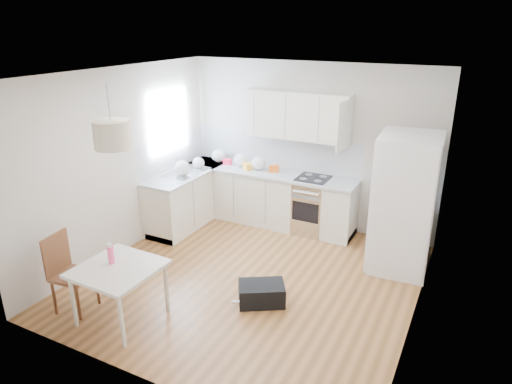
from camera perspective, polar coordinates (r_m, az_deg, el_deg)
floor at (r=6.28m, az=-0.75°, el=-10.80°), size 4.20×4.20×0.00m
ceiling at (r=5.39m, az=-0.89°, el=14.52°), size 4.20×4.20×0.00m
wall_back at (r=7.54m, az=6.67°, el=5.67°), size 4.20×0.00×4.20m
wall_left at (r=6.88m, az=-16.52°, el=3.51°), size 0.00×4.20×4.20m
wall_right at (r=5.13m, az=20.44°, el=-2.75°), size 0.00×4.20×4.20m
window_glassblock at (r=7.62m, az=-10.87°, el=8.71°), size 0.02×1.00×1.00m
cabinets_back at (r=7.77m, az=1.47°, el=-0.78°), size 3.00×0.60×0.88m
cabinets_left at (r=7.86m, az=-8.35°, el=-0.75°), size 0.60×1.80×0.88m
counter_back at (r=7.62m, az=1.50°, el=2.44°), size 3.02×0.64×0.04m
counter_left at (r=7.71m, az=-8.52°, el=2.44°), size 0.64×1.82×0.04m
backsplash_back at (r=7.79m, az=2.46°, el=5.21°), size 3.00×0.01×0.58m
backsplash_left at (r=7.79m, az=-10.42°, el=4.90°), size 0.01×1.80×0.58m
upper_cabinets at (r=7.33m, az=5.28°, el=9.51°), size 1.70×0.32×0.75m
range_oven at (r=7.49m, az=7.00°, el=-1.78°), size 0.50×0.61×0.88m
sink at (r=7.67m, az=-8.74°, el=2.44°), size 0.50×0.80×0.16m
refrigerator at (r=6.52m, az=18.17°, el=-1.36°), size 0.96×1.00×1.89m
dining_table at (r=5.44m, az=-16.82°, el=-9.64°), size 0.89×0.89×0.68m
dining_chair at (r=5.86m, az=-21.88°, el=-9.47°), size 0.46×0.46×0.96m
drink_bottle at (r=5.45m, az=-17.71°, el=-7.33°), size 0.08×0.08×0.25m
gym_bag at (r=5.74m, az=0.70°, el=-12.56°), size 0.66×0.60×0.26m
pendant_lamp at (r=4.92m, az=-17.56°, el=6.84°), size 0.47×0.47×0.29m
grocery_bag_a at (r=8.12m, az=-4.68°, el=4.52°), size 0.26×0.22×0.23m
grocery_bag_b at (r=7.86m, az=-1.95°, el=4.01°), size 0.24×0.21×0.22m
grocery_bag_c at (r=7.67m, az=0.32°, el=3.62°), size 0.25×0.22×0.23m
grocery_bag_d at (r=7.82m, az=-7.22°, el=3.65°), size 0.21×0.18×0.19m
grocery_bag_e at (r=7.47m, az=-9.18°, el=2.95°), size 0.27×0.23×0.24m
snack_orange at (r=7.59m, az=2.27°, el=2.96°), size 0.19×0.15×0.11m
snack_yellow at (r=7.71m, az=-1.10°, el=3.24°), size 0.19×0.17×0.11m
snack_red at (r=7.99m, az=-3.57°, el=3.81°), size 0.16×0.13×0.10m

